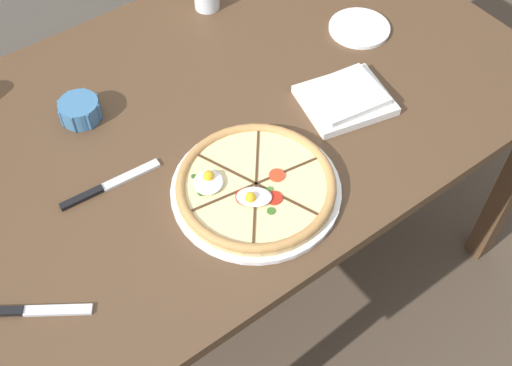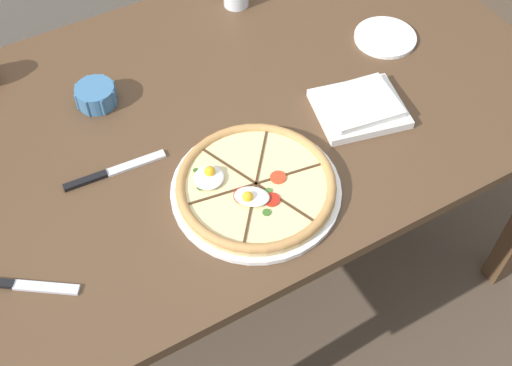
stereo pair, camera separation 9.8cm
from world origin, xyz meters
The scene contains 8 objects.
ground_plane centered at (0.00, 0.00, 0.00)m, with size 12.00×12.00×0.00m, color brown.
dining_table centered at (0.00, 0.00, 0.68)m, with size 1.51×0.93×0.77m.
pizza centered at (-0.09, -0.24, 0.79)m, with size 0.36×0.36×0.05m.
ramekin_bowl centered at (-0.28, 0.16, 0.79)m, with size 0.10×0.10×0.05m.
napkin_folded centered at (0.23, -0.16, 0.78)m, with size 0.23×0.21×0.04m.
knife_main centered at (-0.33, -0.05, 0.77)m, with size 0.22×0.03×0.01m.
knife_spare centered at (-0.58, -0.22, 0.77)m, with size 0.19×0.14×0.01m.
side_saucer centered at (0.44, 0.02, 0.77)m, with size 0.16×0.16×0.01m.
Camera 2 is at (-0.48, -0.94, 1.84)m, focal length 45.00 mm.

